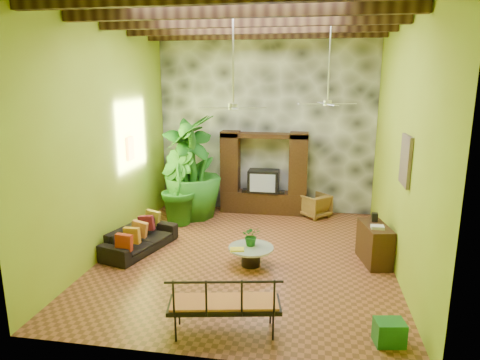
% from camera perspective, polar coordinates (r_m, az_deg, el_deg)
% --- Properties ---
extents(ground, '(7.00, 7.00, 0.00)m').
position_cam_1_polar(ground, '(9.35, 0.85, -10.08)').
color(ground, brown).
rests_on(ground, ground).
extents(ceiling, '(6.00, 7.00, 0.02)m').
position_cam_1_polar(ceiling, '(8.66, 0.98, 21.88)').
color(ceiling, silver).
rests_on(ceiling, back_wall).
extents(back_wall, '(6.00, 0.02, 5.00)m').
position_cam_1_polar(back_wall, '(12.10, 3.47, 7.59)').
color(back_wall, '#9DB028').
rests_on(back_wall, ground).
extents(left_wall, '(0.02, 7.00, 5.00)m').
position_cam_1_polar(left_wall, '(9.58, -17.20, 5.47)').
color(left_wall, '#9DB028').
rests_on(left_wall, ground).
extents(right_wall, '(0.02, 7.00, 5.00)m').
position_cam_1_polar(right_wall, '(8.72, 20.84, 4.47)').
color(right_wall, '#9DB028').
rests_on(right_wall, ground).
extents(stone_accent_wall, '(5.98, 0.10, 4.98)m').
position_cam_1_polar(stone_accent_wall, '(12.04, 3.44, 7.56)').
color(stone_accent_wall, '#303137').
rests_on(stone_accent_wall, ground).
extents(ceiling_beams, '(5.95, 5.36, 0.22)m').
position_cam_1_polar(ceiling_beams, '(8.63, 0.97, 20.43)').
color(ceiling_beams, '#3C2713').
rests_on(ceiling_beams, ceiling).
extents(entertainment_center, '(2.40, 0.55, 2.30)m').
position_cam_1_polar(entertainment_center, '(12.00, 3.18, 0.11)').
color(entertainment_center, black).
rests_on(entertainment_center, ground).
extents(ceiling_fan_front, '(1.28, 1.28, 1.86)m').
position_cam_1_polar(ceiling_fan_front, '(8.22, -0.91, 11.16)').
color(ceiling_fan_front, silver).
rests_on(ceiling_fan_front, ceiling).
extents(ceiling_fan_back, '(1.28, 1.28, 1.86)m').
position_cam_1_polar(ceiling_fan_back, '(9.68, 11.64, 11.24)').
color(ceiling_fan_back, silver).
rests_on(ceiling_fan_back, ceiling).
extents(wall_art_mask, '(0.06, 0.32, 0.55)m').
position_cam_1_polar(wall_art_mask, '(10.51, -14.42, 4.10)').
color(wall_art_mask, gold).
rests_on(wall_art_mask, left_wall).
extents(wall_art_painting, '(0.06, 0.70, 0.90)m').
position_cam_1_polar(wall_art_painting, '(8.17, 21.22, 2.45)').
color(wall_art_painting, '#224F7F').
rests_on(wall_art_painting, right_wall).
extents(sofa, '(1.23, 2.03, 0.56)m').
position_cam_1_polar(sofa, '(9.78, -13.18, -7.60)').
color(sofa, black).
rests_on(sofa, ground).
extents(wicker_armchair, '(0.98, 0.98, 0.64)m').
position_cam_1_polar(wicker_armchair, '(11.95, 9.95, -3.35)').
color(wicker_armchair, brown).
rests_on(wicker_armchair, ground).
extents(tall_plant_a, '(1.69, 1.63, 2.66)m').
position_cam_1_polar(tall_plant_a, '(11.68, -6.65, 1.51)').
color(tall_plant_a, '#1A6119').
rests_on(tall_plant_a, ground).
extents(tall_plant_b, '(1.36, 1.39, 1.97)m').
position_cam_1_polar(tall_plant_b, '(11.22, -8.45, -0.86)').
color(tall_plant_b, '#226B1C').
rests_on(tall_plant_b, ground).
extents(tall_plant_c, '(1.77, 1.77, 2.80)m').
position_cam_1_polar(tall_plant_c, '(11.57, -6.41, 1.73)').
color(tall_plant_c, '#256C1C').
rests_on(tall_plant_c, ground).
extents(coffee_table, '(0.92, 0.92, 0.40)m').
position_cam_1_polar(coffee_table, '(8.81, 1.46, -9.78)').
color(coffee_table, black).
rests_on(coffee_table, ground).
extents(centerpiece_plant, '(0.43, 0.39, 0.41)m').
position_cam_1_polar(centerpiece_plant, '(8.76, 1.54, -7.44)').
color(centerpiece_plant, '#175817').
rests_on(centerpiece_plant, coffee_table).
extents(yellow_tray, '(0.31, 0.25, 0.03)m').
position_cam_1_polar(yellow_tray, '(8.59, -0.39, -9.24)').
color(yellow_tray, yellow).
rests_on(yellow_tray, coffee_table).
extents(iron_bench, '(1.74, 0.90, 0.57)m').
position_cam_1_polar(iron_bench, '(6.51, -2.22, -16.01)').
color(iron_bench, black).
rests_on(iron_bench, ground).
extents(side_console, '(0.65, 1.09, 0.81)m').
position_cam_1_polar(side_console, '(9.30, 17.49, -8.13)').
color(side_console, '#382011').
rests_on(side_console, ground).
extents(green_bin, '(0.46, 0.38, 0.36)m').
position_cam_1_polar(green_bin, '(6.84, 19.29, -18.64)').
color(green_bin, '#207B2C').
rests_on(green_bin, ground).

